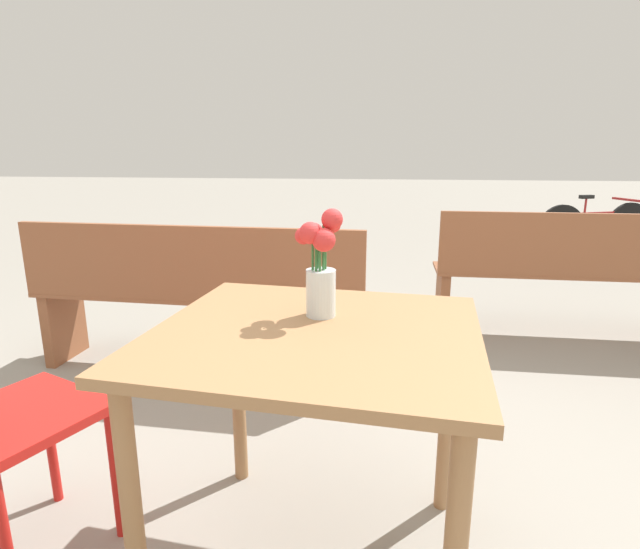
% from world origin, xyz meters
% --- Properties ---
extents(table_front, '(0.94, 0.88, 0.76)m').
position_xyz_m(table_front, '(0.00, -0.00, 0.64)').
color(table_front, '#9E7047').
rests_on(table_front, ground_plane).
extents(flower_vase, '(0.13, 0.14, 0.31)m').
position_xyz_m(flower_vase, '(-0.00, 0.11, 0.90)').
color(flower_vase, silver).
rests_on(flower_vase, table_front).
extents(bench_near, '(1.78, 0.37, 0.85)m').
position_xyz_m(bench_near, '(1.43, 2.03, 0.47)').
color(bench_near, brown).
rests_on(bench_near, ground_plane).
extents(bench_middle, '(1.87, 0.43, 0.85)m').
position_xyz_m(bench_middle, '(-0.83, 1.24, 0.47)').
color(bench_middle, brown).
rests_on(bench_middle, ground_plane).
extents(bicycle, '(1.46, 0.66, 0.73)m').
position_xyz_m(bicycle, '(2.58, 4.73, 0.33)').
color(bicycle, black).
rests_on(bicycle, ground_plane).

